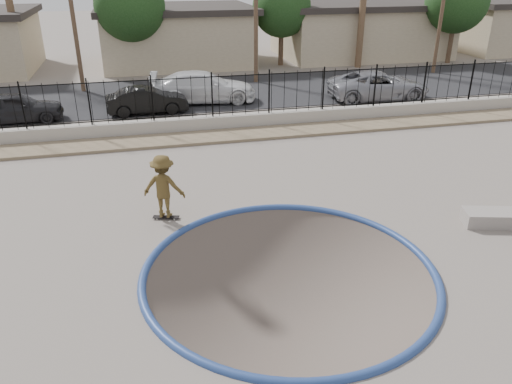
{
  "coord_description": "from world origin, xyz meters",
  "views": [
    {
      "loc": [
        -3.08,
        -10.43,
        6.68
      ],
      "look_at": [
        -0.08,
        2.0,
        0.75
      ],
      "focal_mm": 35.0,
      "sensor_mm": 36.0,
      "label": 1
    }
  ],
  "objects_px": {
    "concrete_ledge": "(493,218)",
    "car_c": "(203,87)",
    "car_d": "(379,85)",
    "car_b": "(147,100)",
    "skater": "(164,190)",
    "car_a": "(16,107)",
    "skateboard": "(166,217)"
  },
  "relations": [
    {
      "from": "concrete_ledge",
      "to": "car_c",
      "type": "bearing_deg",
      "value": 111.56
    },
    {
      "from": "car_d",
      "to": "car_b",
      "type": "bearing_deg",
      "value": 92.86
    },
    {
      "from": "concrete_ledge",
      "to": "car_d",
      "type": "distance_m",
      "value": 13.81
    },
    {
      "from": "skater",
      "to": "car_a",
      "type": "height_order",
      "value": "skater"
    },
    {
      "from": "skater",
      "to": "skateboard",
      "type": "bearing_deg",
      "value": -24.23
    },
    {
      "from": "skater",
      "to": "car_d",
      "type": "xyz_separation_m",
      "value": [
        11.9,
        10.98,
        -0.15
      ]
    },
    {
      "from": "car_c",
      "to": "car_a",
      "type": "bearing_deg",
      "value": 105.39
    },
    {
      "from": "concrete_ledge",
      "to": "car_c",
      "type": "relative_size",
      "value": 0.3
    },
    {
      "from": "car_a",
      "to": "car_c",
      "type": "bearing_deg",
      "value": -82.57
    },
    {
      "from": "car_a",
      "to": "car_d",
      "type": "distance_m",
      "value": 17.73
    },
    {
      "from": "skateboard",
      "to": "car_b",
      "type": "xyz_separation_m",
      "value": [
        -0.03,
        11.08,
        0.61
      ]
    },
    {
      "from": "skater",
      "to": "concrete_ledge",
      "type": "relative_size",
      "value": 1.14
    },
    {
      "from": "skateboard",
      "to": "concrete_ledge",
      "type": "xyz_separation_m",
      "value": [
        8.83,
        -2.47,
        0.15
      ]
    },
    {
      "from": "concrete_ledge",
      "to": "car_d",
      "type": "relative_size",
      "value": 0.3
    },
    {
      "from": "car_c",
      "to": "car_d",
      "type": "distance_m",
      "value": 9.16
    },
    {
      "from": "skater",
      "to": "car_b",
      "type": "xyz_separation_m",
      "value": [
        -0.03,
        11.08,
        -0.25
      ]
    },
    {
      "from": "skateboard",
      "to": "car_a",
      "type": "bearing_deg",
      "value": 133.26
    },
    {
      "from": "car_a",
      "to": "car_b",
      "type": "relative_size",
      "value": 1.05
    },
    {
      "from": "skater",
      "to": "car_c",
      "type": "distance_m",
      "value": 12.91
    },
    {
      "from": "car_c",
      "to": "car_b",
      "type": "bearing_deg",
      "value": 122.2
    },
    {
      "from": "skateboard",
      "to": "concrete_ledge",
      "type": "height_order",
      "value": "concrete_ledge"
    },
    {
      "from": "skateboard",
      "to": "car_d",
      "type": "distance_m",
      "value": 16.21
    },
    {
      "from": "car_a",
      "to": "car_d",
      "type": "height_order",
      "value": "car_d"
    },
    {
      "from": "skater",
      "to": "skateboard",
      "type": "xyz_separation_m",
      "value": [
        -0.0,
        0.0,
        -0.86
      ]
    },
    {
      "from": "skater",
      "to": "concrete_ledge",
      "type": "distance_m",
      "value": 9.2
    },
    {
      "from": "concrete_ledge",
      "to": "car_b",
      "type": "relative_size",
      "value": 0.42
    },
    {
      "from": "skater",
      "to": "skateboard",
      "type": "height_order",
      "value": "skater"
    },
    {
      "from": "concrete_ledge",
      "to": "car_a",
      "type": "distance_m",
      "value": 19.9
    },
    {
      "from": "car_a",
      "to": "car_d",
      "type": "bearing_deg",
      "value": -92.97
    },
    {
      "from": "skater",
      "to": "car_a",
      "type": "distance_m",
      "value": 12.43
    },
    {
      "from": "car_a",
      "to": "car_c",
      "type": "relative_size",
      "value": 0.75
    },
    {
      "from": "car_d",
      "to": "car_c",
      "type": "bearing_deg",
      "value": 83.29
    }
  ]
}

